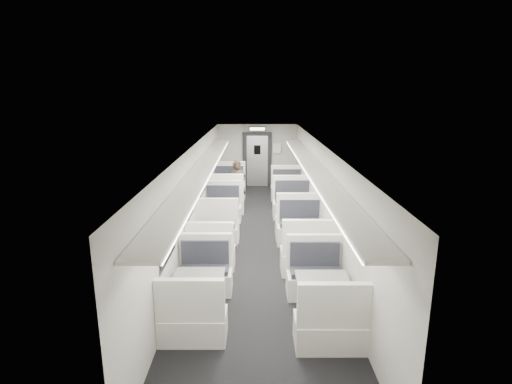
{
  "coord_description": "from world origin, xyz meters",
  "views": [
    {
      "loc": [
        -0.08,
        -9.21,
        3.61
      ],
      "look_at": [
        -0.06,
        0.71,
        1.1
      ],
      "focal_mm": 28.0,
      "sensor_mm": 36.0,
      "label": 1
    }
  ],
  "objects_px": {
    "booth_left_a": "(227,192)",
    "passenger": "(237,185)",
    "booth_right_d": "(322,297)",
    "booth_right_a": "(289,194)",
    "booth_right_b": "(295,212)",
    "vestibule_door": "(257,160)",
    "exit_sign": "(257,129)",
    "booth_right_c": "(303,239)",
    "booth_left_b": "(221,216)",
    "booth_left_d": "(200,293)",
    "booth_left_c": "(215,239)"
  },
  "relations": [
    {
      "from": "booth_left_b",
      "to": "vestibule_door",
      "type": "relative_size",
      "value": 1.01
    },
    {
      "from": "booth_right_b",
      "to": "booth_right_c",
      "type": "xyz_separation_m",
      "value": [
        0.0,
        -2.03,
        -0.01
      ]
    },
    {
      "from": "booth_left_a",
      "to": "booth_right_a",
      "type": "bearing_deg",
      "value": -3.48
    },
    {
      "from": "booth_left_d",
      "to": "booth_right_d",
      "type": "bearing_deg",
      "value": -4.38
    },
    {
      "from": "booth_left_d",
      "to": "booth_left_c",
      "type": "bearing_deg",
      "value": 90.0
    },
    {
      "from": "vestibule_door",
      "to": "booth_left_a",
      "type": "bearing_deg",
      "value": -111.25
    },
    {
      "from": "booth_right_a",
      "to": "passenger",
      "type": "bearing_deg",
      "value": -167.15
    },
    {
      "from": "booth_left_b",
      "to": "booth_right_c",
      "type": "relative_size",
      "value": 0.95
    },
    {
      "from": "passenger",
      "to": "exit_sign",
      "type": "relative_size",
      "value": 2.5
    },
    {
      "from": "booth_right_c",
      "to": "booth_right_d",
      "type": "bearing_deg",
      "value": -90.0
    },
    {
      "from": "booth_right_b",
      "to": "booth_left_c",
      "type": "bearing_deg",
      "value": -136.64
    },
    {
      "from": "booth_left_b",
      "to": "booth_left_c",
      "type": "relative_size",
      "value": 1.06
    },
    {
      "from": "booth_right_a",
      "to": "booth_right_c",
      "type": "xyz_separation_m",
      "value": [
        0.0,
        -4.09,
        0.01
      ]
    },
    {
      "from": "booth_right_c",
      "to": "booth_right_d",
      "type": "distance_m",
      "value": 2.52
    },
    {
      "from": "passenger",
      "to": "booth_right_a",
      "type": "bearing_deg",
      "value": 11.67
    },
    {
      "from": "booth_left_c",
      "to": "booth_right_d",
      "type": "relative_size",
      "value": 0.97
    },
    {
      "from": "booth_left_a",
      "to": "booth_right_a",
      "type": "height_order",
      "value": "booth_left_a"
    },
    {
      "from": "booth_right_a",
      "to": "exit_sign",
      "type": "xyz_separation_m",
      "value": [
        -1.0,
        2.2,
        1.9
      ]
    },
    {
      "from": "exit_sign",
      "to": "passenger",
      "type": "bearing_deg",
      "value": -103.8
    },
    {
      "from": "booth_right_a",
      "to": "exit_sign",
      "type": "distance_m",
      "value": 3.07
    },
    {
      "from": "booth_right_a",
      "to": "booth_right_d",
      "type": "xyz_separation_m",
      "value": [
        0.0,
        -6.61,
        -0.02
      ]
    },
    {
      "from": "booth_left_a",
      "to": "booth_right_b",
      "type": "bearing_deg",
      "value": -47.52
    },
    {
      "from": "booth_right_a",
      "to": "booth_right_d",
      "type": "distance_m",
      "value": 6.61
    },
    {
      "from": "vestibule_door",
      "to": "booth_right_c",
      "type": "bearing_deg",
      "value": -81.61
    },
    {
      "from": "booth_left_a",
      "to": "passenger",
      "type": "relative_size",
      "value": 1.5
    },
    {
      "from": "booth_right_a",
      "to": "booth_right_b",
      "type": "relative_size",
      "value": 0.95
    },
    {
      "from": "booth_right_b",
      "to": "booth_right_d",
      "type": "bearing_deg",
      "value": -90.0
    },
    {
      "from": "exit_sign",
      "to": "booth_right_b",
      "type": "bearing_deg",
      "value": -76.81
    },
    {
      "from": "booth_left_c",
      "to": "passenger",
      "type": "bearing_deg",
      "value": 84.14
    },
    {
      "from": "booth_left_a",
      "to": "vestibule_door",
      "type": "bearing_deg",
      "value": 68.75
    },
    {
      "from": "booth_right_a",
      "to": "passenger",
      "type": "height_order",
      "value": "passenger"
    },
    {
      "from": "booth_left_c",
      "to": "booth_left_d",
      "type": "relative_size",
      "value": 0.99
    },
    {
      "from": "booth_left_c",
      "to": "booth_right_a",
      "type": "relative_size",
      "value": 0.92
    },
    {
      "from": "booth_left_a",
      "to": "booth_right_c",
      "type": "bearing_deg",
      "value": -64.6
    },
    {
      "from": "booth_left_a",
      "to": "passenger",
      "type": "xyz_separation_m",
      "value": [
        0.37,
        -0.49,
        0.36
      ]
    },
    {
      "from": "booth_left_a",
      "to": "booth_left_d",
      "type": "xyz_separation_m",
      "value": [
        0.0,
        -6.57,
        -0.06
      ]
    },
    {
      "from": "booth_left_a",
      "to": "booth_right_a",
      "type": "distance_m",
      "value": 2.0
    },
    {
      "from": "booth_right_a",
      "to": "passenger",
      "type": "xyz_separation_m",
      "value": [
        -1.63,
        -0.37,
        0.39
      ]
    },
    {
      "from": "booth_right_c",
      "to": "booth_right_d",
      "type": "xyz_separation_m",
      "value": [
        0.0,
        -2.52,
        -0.03
      ]
    },
    {
      "from": "passenger",
      "to": "vestibule_door",
      "type": "distance_m",
      "value": 3.14
    },
    {
      "from": "booth_left_a",
      "to": "vestibule_door",
      "type": "distance_m",
      "value": 2.83
    },
    {
      "from": "booth_left_d",
      "to": "booth_right_b",
      "type": "relative_size",
      "value": 0.88
    },
    {
      "from": "booth_left_d",
      "to": "exit_sign",
      "type": "relative_size",
      "value": 3.23
    },
    {
      "from": "booth_right_a",
      "to": "booth_right_b",
      "type": "xyz_separation_m",
      "value": [
        0.0,
        -2.06,
        0.02
      ]
    },
    {
      "from": "booth_left_a",
      "to": "booth_left_d",
      "type": "relative_size",
      "value": 1.16
    },
    {
      "from": "booth_right_b",
      "to": "exit_sign",
      "type": "relative_size",
      "value": 3.67
    },
    {
      "from": "booth_left_b",
      "to": "booth_right_b",
      "type": "bearing_deg",
      "value": 6.85
    },
    {
      "from": "booth_right_c",
      "to": "vestibule_door",
      "type": "relative_size",
      "value": 1.06
    },
    {
      "from": "booth_left_d",
      "to": "booth_right_c",
      "type": "xyz_separation_m",
      "value": [
        2.0,
        2.36,
        0.04
      ]
    },
    {
      "from": "booth_left_a",
      "to": "booth_right_d",
      "type": "bearing_deg",
      "value": -73.44
    }
  ]
}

